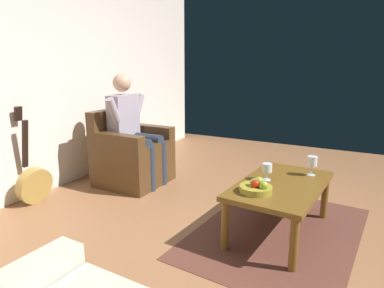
# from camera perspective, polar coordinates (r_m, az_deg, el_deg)

# --- Properties ---
(ground_plane) EXTENTS (6.59, 6.59, 0.00)m
(ground_plane) POSITION_cam_1_polar(r_m,az_deg,el_deg) (2.98, 16.59, -15.04)
(ground_plane) COLOR #905F3D
(wall_back) EXTENTS (5.89, 0.06, 2.78)m
(wall_back) POSITION_cam_1_polar(r_m,az_deg,el_deg) (4.08, -22.94, 12.38)
(wall_back) COLOR silver
(wall_back) RESTS_ON ground
(rug) EXTENTS (1.86, 1.35, 0.01)m
(rug) POSITION_cam_1_polar(r_m,az_deg,el_deg) (3.06, 14.26, -14.04)
(rug) COLOR #572F25
(rug) RESTS_ON ground
(armchair) EXTENTS (0.74, 0.71, 0.87)m
(armchair) POSITION_cam_1_polar(r_m,az_deg,el_deg) (4.07, -10.13, -2.00)
(armchair) COLOR #4A3119
(armchair) RESTS_ON ground
(person_seated) EXTENTS (0.64, 0.60, 1.28)m
(person_seated) POSITION_cam_1_polar(r_m,az_deg,el_deg) (3.97, -10.00, 2.99)
(person_seated) COLOR #A194A4
(person_seated) RESTS_ON ground
(coffee_table) EXTENTS (1.12, 0.70, 0.44)m
(coffee_table) POSITION_cam_1_polar(r_m,az_deg,el_deg) (2.91, 14.68, -7.46)
(coffee_table) COLOR brown
(coffee_table) RESTS_ON ground
(guitar) EXTENTS (0.37, 0.23, 0.99)m
(guitar) POSITION_cam_1_polar(r_m,az_deg,el_deg) (3.81, -25.04, -5.81)
(guitar) COLOR #A8863D
(guitar) RESTS_ON ground
(wine_glass_near) EXTENTS (0.09, 0.09, 0.17)m
(wine_glass_near) POSITION_cam_1_polar(r_m,az_deg,el_deg) (3.12, 19.52, -2.89)
(wine_glass_near) COLOR silver
(wine_glass_near) RESTS_ON coffee_table
(wine_glass_far) EXTENTS (0.08, 0.08, 0.15)m
(wine_glass_far) POSITION_cam_1_polar(r_m,az_deg,el_deg) (2.90, 12.50, -4.09)
(wine_glass_far) COLOR silver
(wine_glass_far) RESTS_ON coffee_table
(fruit_bowl) EXTENTS (0.25, 0.25, 0.11)m
(fruit_bowl) POSITION_cam_1_polar(r_m,az_deg,el_deg) (2.64, 10.76, -7.16)
(fruit_bowl) COLOR olive
(fruit_bowl) RESTS_ON coffee_table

